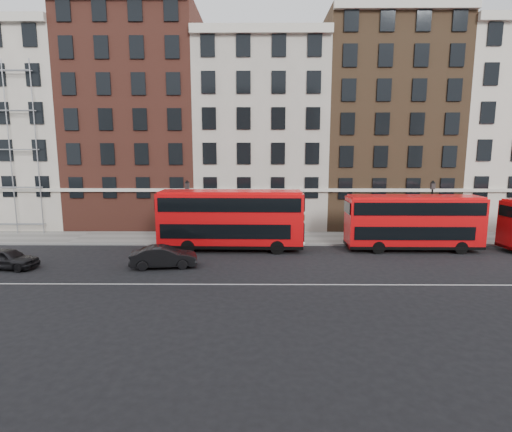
{
  "coord_description": "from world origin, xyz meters",
  "views": [
    {
      "loc": [
        -0.15,
        -24.82,
        7.9
      ],
      "look_at": [
        -0.4,
        5.0,
        3.0
      ],
      "focal_mm": 28.0,
      "sensor_mm": 36.0,
      "label": 1
    }
  ],
  "objects_px": {
    "car_rear": "(8,259)",
    "bus_c": "(413,221)",
    "bus_b": "(230,219)",
    "car_front": "(164,257)"
  },
  "relations": [
    {
      "from": "car_rear",
      "to": "bus_b",
      "type": "bearing_deg",
      "value": -62.44
    },
    {
      "from": "bus_b",
      "to": "car_front",
      "type": "height_order",
      "value": "bus_b"
    },
    {
      "from": "car_rear",
      "to": "car_front",
      "type": "relative_size",
      "value": 0.91
    },
    {
      "from": "bus_c",
      "to": "bus_b",
      "type": "bearing_deg",
      "value": -179.74
    },
    {
      "from": "bus_b",
      "to": "car_front",
      "type": "xyz_separation_m",
      "value": [
        -4.21,
        -4.85,
        -1.83
      ]
    },
    {
      "from": "car_rear",
      "to": "bus_c",
      "type": "bearing_deg",
      "value": -71.81
    },
    {
      "from": "bus_b",
      "to": "car_front",
      "type": "bearing_deg",
      "value": -129.73
    },
    {
      "from": "bus_b",
      "to": "car_rear",
      "type": "xyz_separation_m",
      "value": [
        -14.72,
        -5.21,
        -1.88
      ]
    },
    {
      "from": "bus_b",
      "to": "car_rear",
      "type": "height_order",
      "value": "bus_b"
    },
    {
      "from": "bus_c",
      "to": "car_rear",
      "type": "height_order",
      "value": "bus_c"
    }
  ]
}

